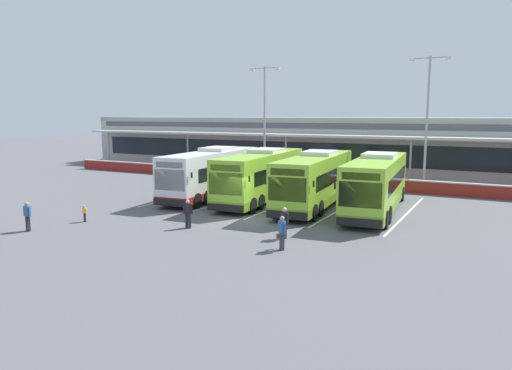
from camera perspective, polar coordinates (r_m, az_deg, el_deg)
ground_plane at (r=28.72m, az=-1.03°, el=-4.09°), size 200.00×200.00×0.00m
terminal_building at (r=53.27m, az=13.19°, el=4.81°), size 70.00×13.00×6.00m
red_barrier_wall at (r=41.70m, az=8.68°, el=0.56°), size 60.00×0.40×1.10m
coach_bus_leftmost at (r=36.35m, az=-5.33°, el=1.41°), size 3.86×12.33×3.78m
coach_bus_left_centre at (r=34.45m, az=0.70°, el=1.05°), size 3.86×12.33×3.78m
coach_bus_centre at (r=32.55m, az=7.25°, el=0.54°), size 3.86×12.33×3.78m
coach_bus_right_centre at (r=31.46m, az=14.51°, el=0.06°), size 3.86×12.33×3.78m
bay_stripe_far_west at (r=38.13m, az=-7.71°, el=-1.00°), size 0.14×13.00×0.01m
bay_stripe_west at (r=35.87m, az=-2.25°, el=-1.54°), size 0.14×13.00×0.01m
bay_stripe_mid_west at (r=33.98m, az=3.88°, el=-2.12°), size 0.14×13.00×0.01m
bay_stripe_centre at (r=32.52m, az=10.66°, el=-2.73°), size 0.14×13.00×0.01m
bay_stripe_mid_east at (r=31.57m, az=17.96°, el=-3.34°), size 0.14×13.00×0.01m
pedestrian_with_handbag at (r=21.98m, az=3.17°, el=-5.75°), size 0.61×0.53×1.62m
pedestrian_in_dark_coat at (r=26.39m, az=-8.32°, el=-3.37°), size 0.47×0.42×1.62m
pedestrian_child at (r=29.50m, az=-20.21°, el=-3.20°), size 0.33×0.20×1.00m
pedestrian_near_bin at (r=23.97m, az=3.51°, el=-4.51°), size 0.53×0.39×1.62m
pedestrian_approaching_bus at (r=28.32m, az=-26.15°, el=-3.35°), size 0.53×0.31×1.62m
lamp_post_west at (r=47.08m, az=1.06°, el=8.56°), size 3.24×0.28×11.00m
lamp_post_centre at (r=41.11m, az=20.19°, el=8.05°), size 3.24×0.28×11.00m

